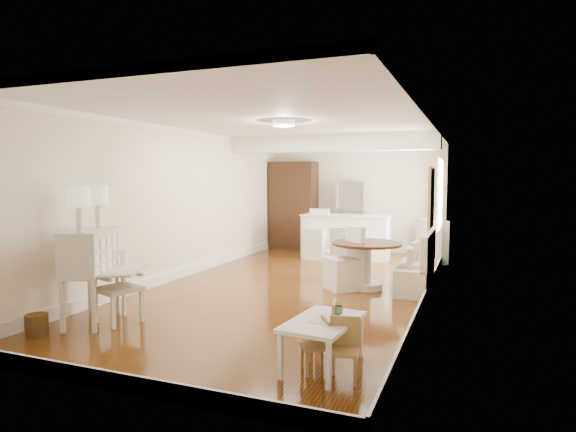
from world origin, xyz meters
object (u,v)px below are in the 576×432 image
Objects in this scene: fridge at (364,217)px; secretary_bureau at (91,276)px; wicker_basket at (37,325)px; dining_table at (367,266)px; bar_stool_left at (316,234)px; sideboard at (431,240)px; kids_chair_a at (315,345)px; kids_chair_c at (344,350)px; slip_chair_far at (340,252)px; kids_table at (323,344)px; slip_chair_near at (343,258)px; gustavian_armchair at (118,288)px; breakfast_counter at (345,237)px; kids_chair_b at (322,329)px; bar_stool_right at (349,240)px; pantry_cabinet at (294,206)px.

secretary_bureau is at bearing -105.71° from fridge.
wicker_basket is 0.22× the size of dining_table.
secretary_bureau is 0.68× the size of fridge.
wicker_basket is at bearing -100.28° from bar_stool_left.
bar_stool_left reaches higher than dining_table.
sideboard is (3.70, 6.45, -0.14)m from secretary_bureau.
kids_chair_a is 6.94m from sideboard.
slip_chair_far is at bearing 96.16° from kids_chair_c.
kids_chair_c is 0.61× the size of slip_chair_far.
secretary_bureau reaches higher than kids_chair_c.
slip_chair_near is (-0.68, 3.36, 0.29)m from kids_table.
breakfast_counter is (1.48, 5.93, 0.06)m from gustavian_armchair.
slip_chair_far reaches higher than gustavian_armchair.
kids_chair_b is 0.64× the size of slip_chair_far.
gustavian_armchair is 0.79× the size of bar_stool_left.
bar_stool_left is 1.61m from fridge.
bar_stool_right is (-0.62, 2.81, -0.07)m from slip_chair_near.
secretary_bureau is at bearing -87.82° from bar_stool_right.
kids_table is 0.54× the size of fridge.
bar_stool_left reaches higher than slip_chair_near.
kids_table is at bearing 5.16° from wicker_basket.
fridge reaches higher than slip_chair_near.
dining_table is (2.60, 3.05, -0.06)m from gustavian_armchair.
sideboard is at bearing -146.51° from slip_chair_far.
dining_table is 2.82m from bar_stool_right.
sideboard is (1.14, 3.44, -0.06)m from slip_chair_near.
kids_chair_c is 0.51× the size of bar_stool_left.
gustavian_armchair reaches higher than kids_chair_c.
wicker_basket is at bearing 35.47° from slip_chair_far.
dining_table is at bearing 95.19° from kids_table.
gustavian_armchair is 0.45× the size of breakfast_counter.
kids_chair_c is 6.75m from bar_stool_left.
sideboard reaches higher than bar_stool_right.
bar_stool_left is at bearing 9.17° from gustavian_armchair.
kids_chair_c is at bearing -75.52° from breakfast_counter.
kids_chair_a is 0.57× the size of bar_stool_right.
gustavian_armchair is at bearing 55.92° from wicker_basket.
wicker_basket is at bearing -130.67° from secretary_bureau.
kids_chair_a is (2.88, -0.60, -0.19)m from gustavian_armchair.
bar_stool_left is (-2.01, 6.22, 0.32)m from kids_chair_a.
secretary_bureau is at bearing -99.57° from bar_stool_left.
dining_table is 0.51× the size of pantry_cabinet.
gustavian_armchair is at bearing -104.03° from breakfast_counter.
kids_table is at bearing 127.51° from kids_chair_a.
slip_chair_near is at bearing -61.36° from bar_stool_left.
slip_chair_near is (2.78, 3.67, 0.40)m from wicker_basket.
kids_chair_c is 0.59× the size of sideboard.
kids_chair_b is at bearing 109.98° from kids_table.
slip_chair_far is at bearing -8.83° from gustavian_armchair.
bar_stool_right is at bearing -107.39° from slip_chair_far.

